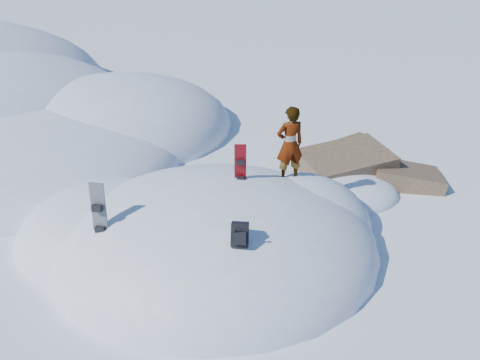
{
  "coord_description": "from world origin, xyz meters",
  "views": [
    {
      "loc": [
        0.26,
        -8.33,
        5.9
      ],
      "look_at": [
        0.55,
        0.3,
        1.52
      ],
      "focal_mm": 35.0,
      "sensor_mm": 36.0,
      "label": 1
    }
  ],
  "objects_px": {
    "snowboard_red": "(240,172)",
    "person": "(290,144)",
    "snowboard_dark": "(100,220)",
    "backpack": "(240,235)"
  },
  "relations": [
    {
      "from": "snowboard_red",
      "to": "person",
      "type": "xyz_separation_m",
      "value": [
        1.09,
        0.53,
        0.39
      ]
    },
    {
      "from": "snowboard_dark",
      "to": "person",
      "type": "bearing_deg",
      "value": 39.64
    },
    {
      "from": "backpack",
      "to": "person",
      "type": "xyz_separation_m",
      "value": [
        1.18,
        2.64,
        0.57
      ]
    },
    {
      "from": "snowboard_red",
      "to": "backpack",
      "type": "bearing_deg",
      "value": -90.04
    },
    {
      "from": "backpack",
      "to": "person",
      "type": "distance_m",
      "value": 2.94
    },
    {
      "from": "backpack",
      "to": "person",
      "type": "height_order",
      "value": "person"
    },
    {
      "from": "snowboard_dark",
      "to": "person",
      "type": "height_order",
      "value": "person"
    },
    {
      "from": "snowboard_red",
      "to": "person",
      "type": "distance_m",
      "value": 1.28
    },
    {
      "from": "snowboard_red",
      "to": "person",
      "type": "bearing_deg",
      "value": 28.06
    },
    {
      "from": "snowboard_red",
      "to": "backpack",
      "type": "relative_size",
      "value": 2.66
    }
  ]
}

